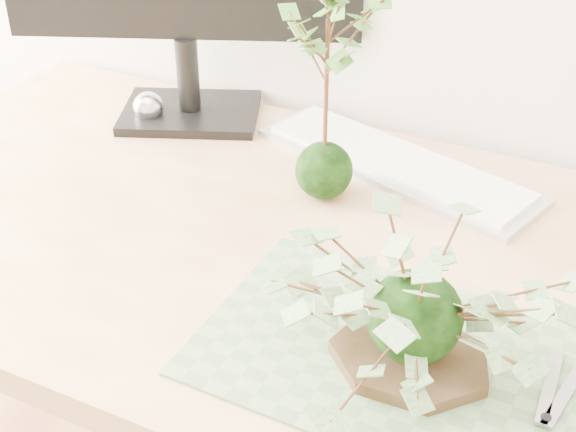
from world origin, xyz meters
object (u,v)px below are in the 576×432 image
(ivy_kokedama, at_px, (419,280))
(keyboard, at_px, (396,163))
(maple_kokedama, at_px, (328,35))
(desk, at_px, (385,321))

(ivy_kokedama, height_order, keyboard, ivy_kokedama)
(ivy_kokedama, bearing_deg, maple_kokedama, 128.75)
(desk, distance_m, ivy_kokedama, 0.27)
(desk, bearing_deg, ivy_kokedama, -63.24)
(keyboard, bearing_deg, maple_kokedama, -102.33)
(desk, relative_size, keyboard, 3.42)
(desk, xyz_separation_m, ivy_kokedama, (0.08, -0.16, 0.20))
(ivy_kokedama, bearing_deg, desk, 116.76)
(desk, xyz_separation_m, maple_kokedama, (-0.14, 0.12, 0.32))
(desk, bearing_deg, maple_kokedama, 140.15)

